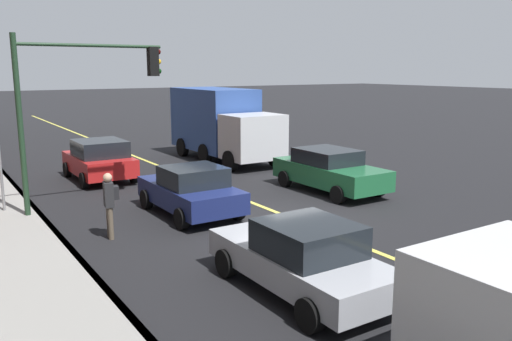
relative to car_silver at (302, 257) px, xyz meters
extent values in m
plane|color=black|center=(4.43, -2.91, -0.72)|extent=(200.00, 200.00, 0.00)
cube|color=slate|center=(4.43, 3.28, -0.65)|extent=(80.00, 0.16, 0.15)
cube|color=#D8CC4C|center=(4.43, -2.91, -0.72)|extent=(80.00, 0.16, 0.01)
cube|color=#A8AAB2|center=(0.07, 0.00, -0.15)|extent=(4.26, 1.75, 0.55)
cube|color=black|center=(-0.20, 0.00, 0.43)|extent=(1.74, 1.61, 0.61)
cylinder|color=black|center=(1.48, 0.85, -0.42)|extent=(0.60, 0.22, 0.60)
cylinder|color=black|center=(1.48, -0.85, -0.42)|extent=(0.60, 0.22, 0.60)
cylinder|color=black|center=(-1.33, 0.85, -0.42)|extent=(0.60, 0.22, 0.60)
cylinder|color=black|center=(-1.33, -0.85, -0.42)|extent=(0.60, 0.22, 0.60)
cube|color=red|center=(12.73, 0.20, -0.08)|extent=(3.83, 1.91, 0.68)
cube|color=black|center=(12.49, 0.20, 0.56)|extent=(2.06, 1.76, 0.62)
cylinder|color=black|center=(13.99, 1.13, -0.42)|extent=(0.60, 0.22, 0.60)
cylinder|color=black|center=(13.99, -0.74, -0.42)|extent=(0.60, 0.22, 0.60)
cylinder|color=black|center=(11.46, 1.13, -0.42)|extent=(0.60, 0.22, 0.60)
cylinder|color=black|center=(11.46, -0.74, -0.42)|extent=(0.60, 0.22, 0.60)
cube|color=navy|center=(6.30, -0.65, -0.11)|extent=(3.93, 1.82, 0.62)
cube|color=black|center=(6.06, -0.65, 0.48)|extent=(1.62, 1.67, 0.56)
cylinder|color=black|center=(7.60, 0.24, -0.42)|extent=(0.60, 0.22, 0.60)
cylinder|color=black|center=(7.60, -1.54, -0.42)|extent=(0.60, 0.22, 0.60)
cylinder|color=black|center=(5.01, 0.24, -0.42)|extent=(0.60, 0.22, 0.60)
cylinder|color=black|center=(5.01, -1.54, -0.42)|extent=(0.60, 0.22, 0.60)
cube|color=#1E6038|center=(6.28, -6.11, -0.08)|extent=(4.47, 1.84, 0.70)
cube|color=black|center=(6.45, -6.11, 0.53)|extent=(2.09, 1.69, 0.51)
cylinder|color=black|center=(4.81, -7.01, -0.42)|extent=(0.60, 0.22, 0.60)
cylinder|color=black|center=(4.81, -5.22, -0.42)|extent=(0.60, 0.22, 0.60)
cylinder|color=black|center=(7.75, -7.01, -0.42)|extent=(0.60, 0.22, 0.60)
cylinder|color=black|center=(7.75, -5.22, -0.42)|extent=(0.60, 0.22, 0.60)
cube|color=silver|center=(11.39, -6.13, 0.69)|extent=(1.94, 2.42, 1.92)
cube|color=#2D4C93|center=(14.93, -6.13, 1.18)|extent=(4.83, 2.42, 2.92)
cylinder|color=black|center=(11.39, -7.29, -0.27)|extent=(0.90, 0.28, 0.90)
cylinder|color=black|center=(11.39, -4.97, -0.27)|extent=(0.90, 0.28, 0.90)
cylinder|color=black|center=(16.14, -7.29, -0.27)|extent=(0.90, 0.28, 0.90)
cylinder|color=black|center=(16.14, -4.97, -0.27)|extent=(0.90, 0.28, 0.90)
cylinder|color=black|center=(13.72, -7.29, -0.27)|extent=(0.90, 0.28, 0.90)
cylinder|color=black|center=(13.72, -4.97, -0.27)|extent=(0.90, 0.28, 0.90)
cylinder|color=brown|center=(5.21, 2.13, -0.30)|extent=(0.16, 0.16, 0.85)
cylinder|color=brown|center=(5.43, 2.09, -0.30)|extent=(0.16, 0.16, 0.85)
cube|color=#262628|center=(5.32, 2.11, 0.45)|extent=(0.44, 0.29, 0.64)
sphere|color=tan|center=(5.32, 2.11, 0.88)|extent=(0.23, 0.23, 0.23)
cube|color=black|center=(5.30, 1.94, 0.48)|extent=(0.28, 0.20, 0.34)
cylinder|color=#1E3823|center=(8.27, 3.60, 1.92)|extent=(0.16, 0.16, 5.28)
cylinder|color=#1E3823|center=(8.27, 1.47, 4.26)|extent=(0.10, 4.26, 0.10)
cube|color=black|center=(8.27, -0.41, 3.81)|extent=(0.28, 0.30, 0.90)
sphere|color=#360605|center=(8.27, -0.59, 4.11)|extent=(0.18, 0.18, 0.18)
sphere|color=gold|center=(8.27, -0.59, 3.81)|extent=(0.18, 0.18, 0.18)
sphere|color=black|center=(8.27, -0.59, 3.51)|extent=(0.18, 0.18, 0.18)
cylinder|color=slate|center=(9.18, 4.10, 0.74)|extent=(0.08, 0.08, 2.92)
camera|label=1|loc=(-7.65, 5.99, 3.60)|focal=36.84mm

